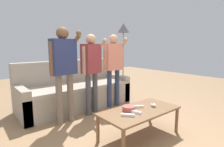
{
  "coord_description": "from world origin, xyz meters",
  "views": [
    {
      "loc": [
        -1.46,
        -1.57,
        1.22
      ],
      "look_at": [
        0.22,
        0.5,
        0.81
      ],
      "focal_mm": 28.68,
      "sensor_mm": 36.0,
      "label": 1
    }
  ],
  "objects_px": {
    "player_center": "(91,65)",
    "game_remote_wand_near": "(135,112)",
    "game_remote_nunchuk": "(153,105)",
    "player_left": "(64,64)",
    "couch": "(75,91)",
    "player_right": "(113,62)",
    "game_remote_wand_spare": "(128,115)",
    "floor_lamp": "(123,35)",
    "coffee_table": "(140,113)",
    "snack_bowl": "(128,108)",
    "game_remote_wand_far": "(138,107)"
  },
  "relations": [
    {
      "from": "game_remote_wand_spare",
      "to": "game_remote_wand_far",
      "type": "bearing_deg",
      "value": 22.97
    },
    {
      "from": "player_right",
      "to": "game_remote_wand_far",
      "type": "relative_size",
      "value": 9.52
    },
    {
      "from": "coffee_table",
      "to": "player_left",
      "type": "relative_size",
      "value": 0.73
    },
    {
      "from": "player_right",
      "to": "couch",
      "type": "bearing_deg",
      "value": 139.25
    },
    {
      "from": "snack_bowl",
      "to": "game_remote_wand_spare",
      "type": "relative_size",
      "value": 1.12
    },
    {
      "from": "couch",
      "to": "floor_lamp",
      "type": "bearing_deg",
      "value": 3.51
    },
    {
      "from": "couch",
      "to": "player_left",
      "type": "height_order",
      "value": "player_left"
    },
    {
      "from": "game_remote_nunchuk",
      "to": "player_left",
      "type": "height_order",
      "value": "player_left"
    },
    {
      "from": "coffee_table",
      "to": "player_center",
      "type": "xyz_separation_m",
      "value": [
        -0.03,
        1.13,
        0.56
      ]
    },
    {
      "from": "game_remote_nunchuk",
      "to": "floor_lamp",
      "type": "xyz_separation_m",
      "value": [
        1.09,
        1.81,
        1.08
      ]
    },
    {
      "from": "couch",
      "to": "player_right",
      "type": "distance_m",
      "value": 0.98
    },
    {
      "from": "game_remote_nunchuk",
      "to": "player_right",
      "type": "distance_m",
      "value": 1.35
    },
    {
      "from": "game_remote_nunchuk",
      "to": "player_center",
      "type": "xyz_separation_m",
      "value": [
        -0.26,
        1.16,
        0.49
      ]
    },
    {
      "from": "couch",
      "to": "game_remote_wand_near",
      "type": "distance_m",
      "value": 1.74
    },
    {
      "from": "couch",
      "to": "game_remote_nunchuk",
      "type": "relative_size",
      "value": 24.79
    },
    {
      "from": "couch",
      "to": "player_left",
      "type": "bearing_deg",
      "value": -128.47
    },
    {
      "from": "game_remote_nunchuk",
      "to": "player_center",
      "type": "relative_size",
      "value": 0.06
    },
    {
      "from": "floor_lamp",
      "to": "player_right",
      "type": "height_order",
      "value": "floor_lamp"
    },
    {
      "from": "game_remote_nunchuk",
      "to": "game_remote_wand_spare",
      "type": "height_order",
      "value": "game_remote_nunchuk"
    },
    {
      "from": "couch",
      "to": "player_center",
      "type": "height_order",
      "value": "player_center"
    },
    {
      "from": "snack_bowl",
      "to": "game_remote_nunchuk",
      "type": "relative_size",
      "value": 1.85
    },
    {
      "from": "floor_lamp",
      "to": "game_remote_wand_far",
      "type": "bearing_deg",
      "value": -127.13
    },
    {
      "from": "floor_lamp",
      "to": "game_remote_wand_spare",
      "type": "distance_m",
      "value": 2.67
    },
    {
      "from": "coffee_table",
      "to": "game_remote_nunchuk",
      "type": "distance_m",
      "value": 0.25
    },
    {
      "from": "coffee_table",
      "to": "player_right",
      "type": "bearing_deg",
      "value": 66.29
    },
    {
      "from": "game_remote_wand_spare",
      "to": "player_center",
      "type": "bearing_deg",
      "value": 78.12
    },
    {
      "from": "player_center",
      "to": "game_remote_wand_near",
      "type": "bearing_deg",
      "value": -95.13
    },
    {
      "from": "coffee_table",
      "to": "player_center",
      "type": "distance_m",
      "value": 1.26
    },
    {
      "from": "couch",
      "to": "coffee_table",
      "type": "bearing_deg",
      "value": -87.69
    },
    {
      "from": "coffee_table",
      "to": "game_remote_nunchuk",
      "type": "bearing_deg",
      "value": -8.55
    },
    {
      "from": "game_remote_wand_near",
      "to": "game_remote_wand_far",
      "type": "xyz_separation_m",
      "value": [
        0.17,
        0.12,
        -0.0
      ]
    },
    {
      "from": "game_remote_nunchuk",
      "to": "snack_bowl",
      "type": "bearing_deg",
      "value": 163.29
    },
    {
      "from": "couch",
      "to": "game_remote_wand_far",
      "type": "height_order",
      "value": "couch"
    },
    {
      "from": "player_center",
      "to": "game_remote_wand_near",
      "type": "xyz_separation_m",
      "value": [
        -0.1,
        -1.17,
        -0.5
      ]
    },
    {
      "from": "game_remote_wand_spare",
      "to": "player_left",
      "type": "bearing_deg",
      "value": 104.74
    },
    {
      "from": "floor_lamp",
      "to": "game_remote_wand_spare",
      "type": "height_order",
      "value": "floor_lamp"
    },
    {
      "from": "game_remote_nunchuk",
      "to": "player_right",
      "type": "height_order",
      "value": "player_right"
    },
    {
      "from": "player_center",
      "to": "game_remote_wand_spare",
      "type": "bearing_deg",
      "value": -101.88
    },
    {
      "from": "snack_bowl",
      "to": "game_remote_wand_far",
      "type": "relative_size",
      "value": 1.08
    },
    {
      "from": "game_remote_wand_near",
      "to": "player_left",
      "type": "bearing_deg",
      "value": 111.68
    },
    {
      "from": "player_right",
      "to": "game_remote_wand_spare",
      "type": "xyz_separation_m",
      "value": [
        -0.8,
        -1.24,
        -0.51
      ]
    },
    {
      "from": "player_left",
      "to": "game_remote_wand_near",
      "type": "bearing_deg",
      "value": -68.32
    },
    {
      "from": "player_center",
      "to": "game_remote_wand_far",
      "type": "bearing_deg",
      "value": -86.26
    },
    {
      "from": "player_left",
      "to": "game_remote_nunchuk",
      "type": "bearing_deg",
      "value": -53.56
    },
    {
      "from": "player_right",
      "to": "game_remote_wand_near",
      "type": "height_order",
      "value": "player_right"
    },
    {
      "from": "game_remote_nunchuk",
      "to": "player_center",
      "type": "height_order",
      "value": "player_center"
    },
    {
      "from": "game_remote_wand_spare",
      "to": "couch",
      "type": "bearing_deg",
      "value": 83.16
    },
    {
      "from": "floor_lamp",
      "to": "game_remote_wand_near",
      "type": "xyz_separation_m",
      "value": [
        -1.46,
        -1.82,
        -1.09
      ]
    },
    {
      "from": "snack_bowl",
      "to": "game_remote_nunchuk",
      "type": "xyz_separation_m",
      "value": [
        0.37,
        -0.11,
        -0.01
      ]
    },
    {
      "from": "player_center",
      "to": "game_remote_wand_far",
      "type": "relative_size",
      "value": 9.4
    }
  ]
}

